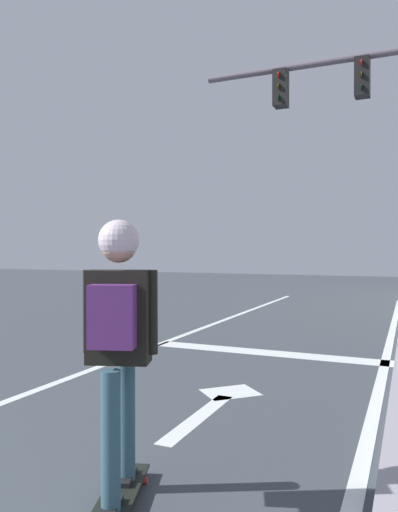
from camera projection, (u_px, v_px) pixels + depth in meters
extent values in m
cube|color=silver|center=(127.00, 356.00, 6.93)|extent=(0.12, 20.00, 0.01)
cube|color=silver|center=(380.00, 383.00, 5.55)|extent=(0.12, 20.00, 0.01)
cube|color=silver|center=(267.00, 353.00, 7.18)|extent=(3.57, 0.40, 0.01)
cube|color=silver|center=(199.00, 417.00, 4.41)|extent=(0.16, 1.40, 0.01)
cube|color=silver|center=(230.00, 392.00, 5.18)|extent=(0.71, 0.71, 0.01)
cube|color=black|center=(119.00, 495.00, 2.88)|extent=(0.46, 0.85, 0.02)
cube|color=#B2B2B7|center=(130.00, 475.00, 3.17)|extent=(0.18, 0.10, 0.01)
cylinder|color=red|center=(115.00, 479.00, 3.17)|extent=(0.04, 0.05, 0.04)
cylinder|color=red|center=(145.00, 480.00, 3.16)|extent=(0.04, 0.05, 0.04)
cylinder|color=#325566|center=(127.00, 418.00, 3.06)|extent=(0.11, 0.11, 0.79)
cube|color=black|center=(127.00, 477.00, 3.07)|extent=(0.16, 0.26, 0.03)
cylinder|color=#325566|center=(111.00, 440.00, 2.70)|extent=(0.11, 0.11, 0.79)
cube|color=black|center=(111.00, 508.00, 2.70)|extent=(0.16, 0.26, 0.03)
cube|color=black|center=(119.00, 316.00, 2.87)|extent=(0.41, 0.29, 0.55)
cylinder|color=black|center=(89.00, 311.00, 2.92)|extent=(0.07, 0.07, 0.50)
cylinder|color=black|center=(152.00, 312.00, 2.88)|extent=(0.07, 0.07, 0.50)
sphere|color=tan|center=(119.00, 245.00, 2.87)|extent=(0.22, 0.22, 0.22)
sphere|color=silver|center=(119.00, 240.00, 2.87)|extent=(0.24, 0.24, 0.24)
cube|color=#5B296E|center=(113.00, 316.00, 2.73)|extent=(0.29, 0.22, 0.36)
cylinder|color=#625763|center=(320.00, 63.00, 8.29)|extent=(4.14, 0.12, 0.12)
cube|color=black|center=(362.00, 78.00, 8.02)|extent=(0.24, 0.28, 0.64)
cylinder|color=red|center=(362.00, 62.00, 7.88)|extent=(0.02, 0.10, 0.10)
cylinder|color=#3C3106|center=(362.00, 75.00, 7.88)|extent=(0.02, 0.10, 0.10)
cylinder|color=black|center=(361.00, 87.00, 7.88)|extent=(0.02, 0.10, 0.10)
cube|color=black|center=(281.00, 89.00, 8.57)|extent=(0.24, 0.28, 0.64)
cylinder|color=red|center=(279.00, 75.00, 8.43)|extent=(0.02, 0.10, 0.10)
cylinder|color=#3C3106|center=(279.00, 86.00, 8.44)|extent=(0.02, 0.10, 0.10)
cylinder|color=black|center=(279.00, 98.00, 8.44)|extent=(0.02, 0.10, 0.10)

